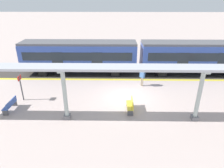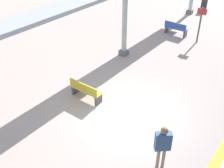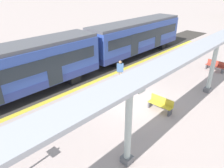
# 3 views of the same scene
# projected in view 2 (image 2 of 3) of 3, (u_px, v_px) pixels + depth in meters

# --- Properties ---
(ground_plane) EXTENTS (176.00, 176.00, 0.00)m
(ground_plane) POSITION_uv_depth(u_px,v_px,m) (131.00, 117.00, 11.07)
(ground_plane) COLOR #B3A19A
(tactile_edge_strip) EXTENTS (0.40, 34.11, 0.01)m
(tactile_edge_strip) POSITION_uv_depth(u_px,v_px,m) (220.00, 158.00, 9.23)
(tactile_edge_strip) COLOR gold
(tactile_edge_strip) RESTS_ON ground
(canopy_pillar_second) EXTENTS (1.10, 0.44, 3.72)m
(canopy_pillar_second) POSITION_uv_depth(u_px,v_px,m) (124.00, 23.00, 14.63)
(canopy_pillar_second) COLOR slate
(canopy_pillar_second) RESTS_ON ground
(canopy_beam) EXTENTS (1.20, 27.26, 0.16)m
(canopy_beam) POSITION_uv_depth(u_px,v_px,m) (64.00, 7.00, 10.78)
(canopy_beam) COLOR #A8AAB2
(canopy_beam) RESTS_ON canopy_pillar_nearest
(bench_near_end) EXTENTS (1.50, 0.45, 0.86)m
(bench_near_end) POSITION_uv_depth(u_px,v_px,m) (85.00, 91.00, 11.85)
(bench_near_end) COLOR gold
(bench_near_end) RESTS_ON ground
(bench_mid_platform) EXTENTS (1.50, 0.45, 0.86)m
(bench_mid_platform) POSITION_uv_depth(u_px,v_px,m) (176.00, 28.00, 17.87)
(bench_mid_platform) COLOR #3354A8
(bench_mid_platform) RESTS_ON ground
(trash_bin) EXTENTS (0.48, 0.48, 0.98)m
(trash_bin) POSITION_uv_depth(u_px,v_px,m) (204.00, 5.00, 21.91)
(trash_bin) COLOR #2A282C
(trash_bin) RESTS_ON ground
(platform_info_sign) EXTENTS (0.56, 0.10, 2.20)m
(platform_info_sign) POSITION_uv_depth(u_px,v_px,m) (200.00, 22.00, 16.41)
(platform_info_sign) COLOR #4C4C51
(platform_info_sign) RESTS_ON ground
(passenger_waiting_near_edge) EXTENTS (0.52, 0.49, 1.72)m
(passenger_waiting_near_edge) POSITION_uv_depth(u_px,v_px,m) (163.00, 143.00, 8.35)
(passenger_waiting_near_edge) COLOR gray
(passenger_waiting_near_edge) RESTS_ON ground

